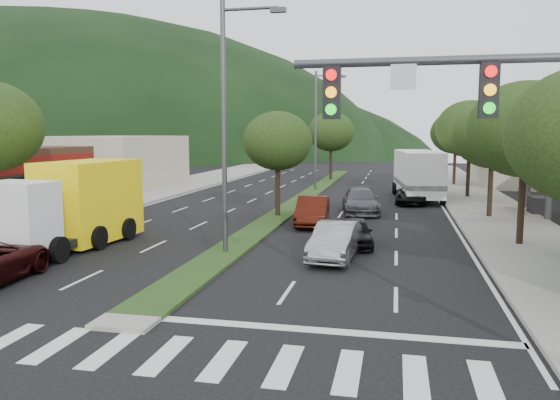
% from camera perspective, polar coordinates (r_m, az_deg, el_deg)
% --- Properties ---
extents(ground, '(160.00, 160.00, 0.00)m').
position_cam_1_polar(ground, '(15.26, -15.09, -11.93)').
color(ground, black).
rests_on(ground, ground).
extents(sidewalk_right, '(5.00, 90.00, 0.15)m').
position_cam_1_polar(sidewalk_right, '(38.55, 20.59, -0.61)').
color(sidewalk_right, gray).
rests_on(sidewalk_right, ground).
extents(sidewalk_left, '(6.00, 90.00, 0.15)m').
position_cam_1_polar(sidewalk_left, '(42.91, -15.39, 0.33)').
color(sidewalk_left, gray).
rests_on(sidewalk_left, ground).
extents(median, '(1.60, 56.00, 0.12)m').
position_cam_1_polar(median, '(41.63, 2.69, 0.35)').
color(median, '#1A3412').
rests_on(median, ground).
extents(crosswalk, '(19.00, 2.20, 0.01)m').
position_cam_1_polar(crosswalk, '(13.63, -19.04, -14.41)').
color(crosswalk, silver).
rests_on(crosswalk, ground).
extents(traffic_signal, '(6.12, 0.40, 7.00)m').
position_cam_1_polar(traffic_signal, '(11.51, 23.78, 5.19)').
color(traffic_signal, '#47494C').
rests_on(traffic_signal, ground).
extents(bldg_left_far, '(9.00, 14.00, 4.60)m').
position_cam_1_polar(bldg_left_far, '(53.46, -16.75, 3.95)').
color(bldg_left_far, beige).
rests_on(bldg_left_far, ground).
extents(bldg_right_far, '(10.00, 16.00, 5.20)m').
position_cam_1_polar(bldg_right_far, '(58.27, 24.78, 4.13)').
color(bldg_right_far, beige).
rests_on(bldg_right_far, ground).
extents(hill_far, '(176.00, 132.00, 82.00)m').
position_cam_1_polar(hill_far, '(150.41, -23.25, 4.60)').
color(hill_far, black).
rests_on(hill_far, ground).
extents(tree_r_b, '(4.80, 4.80, 6.94)m').
position_cam_1_polar(tree_r_b, '(25.36, 24.26, 6.73)').
color(tree_r_b, black).
rests_on(tree_r_b, sidewalk_right).
extents(tree_r_c, '(4.40, 4.40, 6.48)m').
position_cam_1_polar(tree_r_c, '(33.23, 21.34, 6.29)').
color(tree_r_c, black).
rests_on(tree_r_c, sidewalk_right).
extents(tree_r_d, '(5.00, 5.00, 7.17)m').
position_cam_1_polar(tree_r_d, '(43.13, 19.24, 7.02)').
color(tree_r_d, black).
rests_on(tree_r_d, sidewalk_right).
extents(tree_r_e, '(4.60, 4.60, 6.71)m').
position_cam_1_polar(tree_r_e, '(53.07, 17.89, 6.69)').
color(tree_r_e, black).
rests_on(tree_r_e, sidewalk_right).
extents(tree_med_near, '(4.00, 4.00, 6.02)m').
position_cam_1_polar(tree_med_near, '(31.53, -0.24, 6.18)').
color(tree_med_near, black).
rests_on(tree_med_near, median).
extents(tree_med_far, '(4.80, 4.80, 6.94)m').
position_cam_1_polar(tree_med_far, '(57.20, 5.35, 7.11)').
color(tree_med_far, black).
rests_on(tree_med_far, median).
extents(streetlight_near, '(2.60, 0.25, 10.00)m').
position_cam_1_polar(streetlight_near, '(21.81, -5.37, 8.80)').
color(streetlight_near, '#47494C').
rests_on(streetlight_near, ground).
extents(streetlight_mid, '(2.60, 0.25, 10.00)m').
position_cam_1_polar(streetlight_mid, '(46.27, 4.00, 7.86)').
color(streetlight_mid, '#47494C').
rests_on(streetlight_mid, ground).
extents(sedan_silver, '(1.83, 4.40, 1.42)m').
position_cam_1_polar(sedan_silver, '(21.41, 5.81, -4.29)').
color(sedan_silver, '#9A9CA1').
rests_on(sedan_silver, ground).
extents(car_queue_a, '(1.89, 3.76, 1.23)m').
position_cam_1_polar(car_queue_a, '(23.89, 7.82, -3.36)').
color(car_queue_a, black).
rests_on(car_queue_a, ground).
extents(car_queue_b, '(2.78, 5.39, 1.49)m').
position_cam_1_polar(car_queue_b, '(33.77, 8.39, -0.10)').
color(car_queue_b, '#4C4B50').
rests_on(car_queue_b, ground).
extents(car_queue_c, '(1.94, 4.71, 1.51)m').
position_cam_1_polar(car_queue_c, '(29.06, 3.43, -1.17)').
color(car_queue_c, '#42130B').
rests_on(car_queue_c, ground).
extents(car_queue_d, '(2.13, 4.41, 1.21)m').
position_cam_1_polar(car_queue_d, '(38.70, 13.51, 0.47)').
color(car_queue_d, black).
rests_on(car_queue_d, ground).
extents(box_truck, '(3.41, 7.63, 3.66)m').
position_cam_1_polar(box_truck, '(25.06, -20.52, -0.67)').
color(box_truck, white).
rests_on(box_truck, ground).
extents(motorhome, '(3.72, 9.51, 3.56)m').
position_cam_1_polar(motorhome, '(41.69, 14.18, 2.69)').
color(motorhome, white).
rests_on(motorhome, ground).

